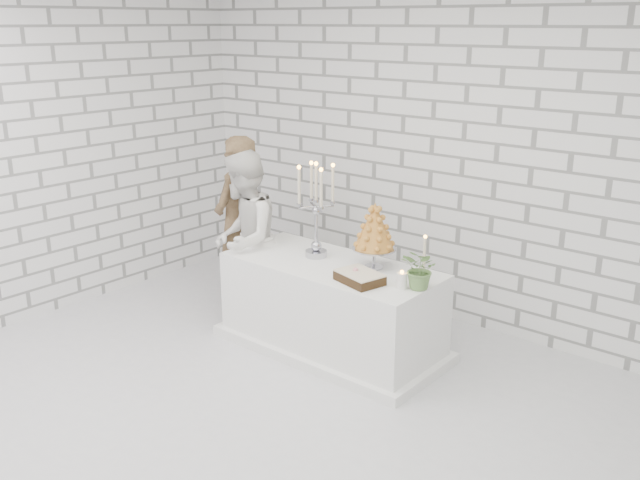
{
  "coord_description": "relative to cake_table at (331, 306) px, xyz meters",
  "views": [
    {
      "loc": [
        2.85,
        -2.8,
        2.62
      ],
      "look_at": [
        -0.35,
        1.01,
        1.05
      ],
      "focal_mm": 38.95,
      "sensor_mm": 36.0,
      "label": 1
    }
  ],
  "objects": [
    {
      "name": "extra_taper",
      "position": [
        0.74,
        0.2,
        0.54
      ],
      "size": [
        0.08,
        0.08,
        0.32
      ],
      "primitive_type": "cylinder",
      "rotation": [
        0.0,
        0.0,
        -0.34
      ],
      "color": "beige",
      "rests_on": "cake_table"
    },
    {
      "name": "wall_back",
      "position": [
        0.48,
        1.19,
        1.12
      ],
      "size": [
        6.0,
        0.01,
        3.0
      ],
      "primitive_type": "cube",
      "color": "white",
      "rests_on": "ground"
    },
    {
      "name": "groom",
      "position": [
        -1.27,
        0.16,
        0.44
      ],
      "size": [
        0.56,
        0.69,
        1.64
      ],
      "primitive_type": "imported",
      "rotation": [
        0.0,
        0.0,
        -1.26
      ],
      "color": "brown",
      "rests_on": "ground"
    },
    {
      "name": "flowers",
      "position": [
        0.85,
        -0.01,
        0.53
      ],
      "size": [
        0.32,
        0.29,
        0.31
      ],
      "primitive_type": "imported",
      "rotation": [
        0.0,
        0.0,
        -0.21
      ],
      "color": "#416D33",
      "rests_on": "cake_table"
    },
    {
      "name": "chocolate_cake",
      "position": [
        0.43,
        -0.19,
        0.42
      ],
      "size": [
        0.39,
        0.32,
        0.08
      ],
      "primitive_type": "cube",
      "rotation": [
        0.0,
        0.0,
        -0.25
      ],
      "color": "black",
      "rests_on": "cake_table"
    },
    {
      "name": "candelabra",
      "position": [
        -0.21,
        0.06,
        0.78
      ],
      "size": [
        0.38,
        0.38,
        0.8
      ],
      "primitive_type": null,
      "rotation": [
        0.0,
        0.0,
        0.2
      ],
      "color": "#A8A8B3",
      "rests_on": "cake_table"
    },
    {
      "name": "croquembouche",
      "position": [
        0.32,
        0.14,
        0.64
      ],
      "size": [
        0.44,
        0.44,
        0.54
      ],
      "primitive_type": null,
      "rotation": [
        0.0,
        0.0,
        0.31
      ],
      "color": "#AC6A24",
      "rests_on": "cake_table"
    },
    {
      "name": "ground",
      "position": [
        0.48,
        -1.31,
        -0.38
      ],
      "size": [
        6.0,
        5.0,
        0.01
      ],
      "primitive_type": "cube",
      "color": "silver",
      "rests_on": "ground"
    },
    {
      "name": "bride",
      "position": [
        -0.93,
        -0.08,
        0.41
      ],
      "size": [
        0.91,
        0.96,
        1.57
      ],
      "primitive_type": "imported",
      "rotation": [
        0.0,
        0.0,
        -1.01
      ],
      "color": "white",
      "rests_on": "ground"
    },
    {
      "name": "wall_left",
      "position": [
        -2.52,
        -1.31,
        1.12
      ],
      "size": [
        0.01,
        5.0,
        3.0
      ],
      "primitive_type": "cube",
      "color": "white",
      "rests_on": "ground"
    },
    {
      "name": "cake_table",
      "position": [
        0.0,
        0.0,
        0.0
      ],
      "size": [
        1.8,
        0.8,
        0.75
      ],
      "primitive_type": "cube",
      "color": "white",
      "rests_on": "ground"
    },
    {
      "name": "pillar_candle",
      "position": [
        0.74,
        -0.09,
        0.44
      ],
      "size": [
        0.08,
        0.08,
        0.12
      ],
      "primitive_type": "cylinder",
      "rotation": [
        0.0,
        0.0,
        -0.04
      ],
      "color": "white",
      "rests_on": "cake_table"
    }
  ]
}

